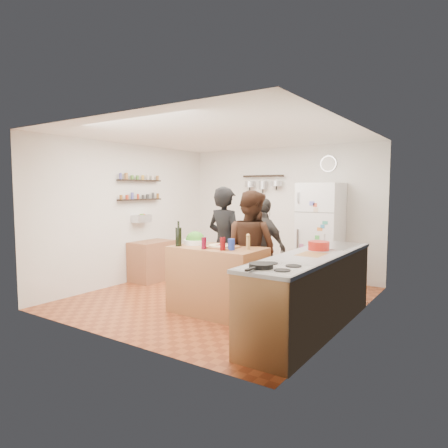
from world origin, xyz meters
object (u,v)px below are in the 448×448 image
Objects in this scene: salad_bowl at (195,242)px; pepper_mill at (248,243)px; person_center at (251,249)px; skillet at (261,266)px; person_left at (225,244)px; salt_canister at (231,244)px; wall_clock at (328,164)px; fridge at (320,234)px; person_back at (263,247)px; counter_run at (311,293)px; prep_island at (218,280)px; wine_bottle at (179,237)px; side_table at (152,261)px; red_bowl at (319,246)px.

pepper_mill is at bearing 0.00° from salad_bowl.
salad_bowl is 0.80m from person_center.
skillet is at bearing 133.14° from person_center.
person_center is at bearing 178.45° from person_left.
person_left is at bearing 128.95° from salt_canister.
person_center is 5.58× the size of wall_clock.
salad_bowl is 0.74m from salt_canister.
person_center is (-0.07, 0.63, -0.15)m from salt_canister.
skillet is (1.63, -1.03, -0.00)m from salad_bowl.
person_center is at bearing -99.85° from fridge.
person_left is at bearing -114.38° from fridge.
pepper_mill is at bearing 126.01° from person_back.
counter_run is at bearing 168.77° from person_center.
person_back is 5.20× the size of wall_clock.
prep_island is 1.15m from person_back.
wine_bottle is 0.32× the size of side_table.
salad_bowl reaches higher than counter_run.
counter_run is 8.77× the size of wall_clock.
prep_island is 0.69× the size of fridge.
salt_canister is at bearing 135.84° from person_left.
person_left is (0.15, 0.53, -0.08)m from salad_bowl.
person_center is at bearing 115.92° from pepper_mill.
prep_island is 0.80m from wine_bottle.
prep_island is 0.67m from person_center.
salad_bowl is at bearing 45.00° from person_center.
person_center reaches higher than salt_canister.
fridge reaches higher than red_bowl.
wall_clock reaches higher than fridge.
salt_canister is (0.72, -0.17, 0.04)m from salad_bowl.
side_table is (-2.58, 0.88, -0.63)m from pepper_mill.
side_table is (-2.69, -1.79, -1.78)m from wall_clock.
person_back is 0.87× the size of fridge.
wine_bottle is 1.92m from counter_run.
prep_island is 4.70× the size of red_bowl.
salad_bowl is 1.39× the size of skillet.
person_left is 1.70m from counter_run.
skillet is (0.91, -0.86, -0.04)m from salt_canister.
person_center is 1.07× the size of person_back.
fridge reaches higher than salt_canister.
counter_run is 2.46m from fridge.
side_table is at bearing -151.49° from fridge.
pepper_mill is 0.09× the size of person_left.
counter_run is at bearing 4.06° from prep_island.
salad_bowl is at bearing 173.21° from prep_island.
salt_canister is 1.16m from counter_run.
skillet reaches higher than counter_run.
wall_clock is (-0.70, 2.28, 1.17)m from red_bowl.
wall_clock is (-0.65, 3.70, 1.21)m from skillet.
pepper_mill is 0.90m from person_left.
wine_bottle reaches higher than skillet.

